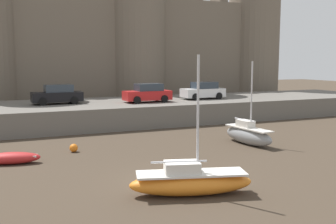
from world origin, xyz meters
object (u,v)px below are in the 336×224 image
mooring_buoy_near_shore (74,148)px  car_quay_west (57,95)px  car_quay_centre_west (148,93)px  rowboat_midflat_left (11,158)px  sailboat_foreground_centre (248,134)px  sailboat_foreground_left (191,181)px  car_quay_east (203,91)px

mooring_buoy_near_shore → car_quay_west: (0.63, 10.73, 2.33)m
mooring_buoy_near_shore → car_quay_centre_west: bearing=48.3°
rowboat_midflat_left → sailboat_foreground_centre: (14.25, -0.77, 0.32)m
sailboat_foreground_left → car_quay_east: size_ratio=1.34×
sailboat_foreground_left → car_quay_east: bearing=60.2°
rowboat_midflat_left → sailboat_foreground_left: (6.44, -8.01, 0.23)m
rowboat_midflat_left → car_quay_east: size_ratio=0.75×
car_quay_east → car_quay_west: bearing=175.7°
rowboat_midflat_left → car_quay_centre_west: (11.56, 10.54, 2.24)m
rowboat_midflat_left → mooring_buoy_near_shore: rowboat_midflat_left is taller
sailboat_foreground_centre → car_quay_east: sailboat_foreground_centre is taller
mooring_buoy_near_shore → car_quay_centre_west: (8.07, 9.07, 2.33)m
sailboat_foreground_centre → car_quay_east: 12.54m
car_quay_centre_west → sailboat_foreground_centre: bearing=-76.6°
mooring_buoy_near_shore → car_quay_west: bearing=86.7°
sailboat_foreground_centre → car_quay_centre_west: 11.78m
sailboat_foreground_centre → mooring_buoy_near_shore: bearing=168.3°
mooring_buoy_near_shore → rowboat_midflat_left: bearing=-157.3°
sailboat_foreground_left → car_quay_centre_west: sailboat_foreground_left is taller
mooring_buoy_near_shore → sailboat_foreground_centre: bearing=-11.7°
sailboat_foreground_centre → car_quay_east: (3.20, 11.98, 1.92)m
car_quay_centre_west → car_quay_east: (5.88, 0.67, 0.00)m
sailboat_foreground_centre → sailboat_foreground_left: sailboat_foreground_left is taller
rowboat_midflat_left → mooring_buoy_near_shore: bearing=22.7°
car_quay_east → car_quay_west: size_ratio=1.00×
sailboat_foreground_centre → car_quay_west: sailboat_foreground_centre is taller
sailboat_foreground_centre → sailboat_foreground_left: bearing=-137.1°
sailboat_foreground_left → sailboat_foreground_centre: bearing=42.9°
car_quay_centre_west → car_quay_east: same height
rowboat_midflat_left → sailboat_foreground_centre: 14.27m
rowboat_midflat_left → car_quay_west: bearing=71.3°
rowboat_midflat_left → car_quay_centre_west: car_quay_centre_west is taller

